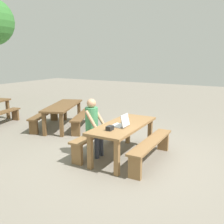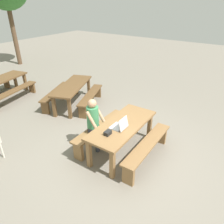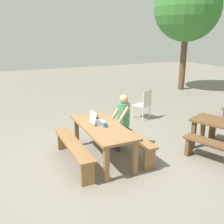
% 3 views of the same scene
% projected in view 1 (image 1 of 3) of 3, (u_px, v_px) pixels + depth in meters
% --- Properties ---
extents(ground_plane, '(30.00, 30.00, 0.00)m').
position_uv_depth(ground_plane, '(123.00, 156.00, 5.49)').
color(ground_plane, gray).
extents(picnic_table_front, '(1.90, 0.79, 0.74)m').
position_uv_depth(picnic_table_front, '(123.00, 129.00, 5.35)').
color(picnic_table_front, olive).
rests_on(picnic_table_front, ground).
extents(bench_near, '(1.82, 0.30, 0.48)m').
position_uv_depth(bench_near, '(151.00, 146.00, 5.11)').
color(bench_near, olive).
rests_on(bench_near, ground).
extents(bench_far, '(1.82, 0.30, 0.48)m').
position_uv_depth(bench_far, '(98.00, 137.00, 5.71)').
color(bench_far, olive).
rests_on(bench_far, ground).
extents(laptop, '(0.32, 0.32, 0.27)m').
position_uv_depth(laptop, '(121.00, 123.00, 5.14)').
color(laptop, silver).
rests_on(laptop, picnic_table_front).
extents(small_pouch, '(0.16, 0.11, 0.09)m').
position_uv_depth(small_pouch, '(110.00, 128.00, 4.88)').
color(small_pouch, black).
rests_on(small_pouch, picnic_table_front).
extents(coffee_mug, '(0.08, 0.08, 0.09)m').
position_uv_depth(coffee_mug, '(124.00, 121.00, 5.41)').
color(coffee_mug, '#335693').
rests_on(coffee_mug, picnic_table_front).
extents(person_seated, '(0.38, 0.39, 1.28)m').
position_uv_depth(person_seated, '(93.00, 123.00, 5.38)').
color(person_seated, '#333847').
rests_on(person_seated, ground).
extents(picnic_table_mid, '(2.10, 1.36, 0.71)m').
position_uv_depth(picnic_table_mid, '(63.00, 108.00, 7.61)').
color(picnic_table_mid, brown).
rests_on(picnic_table_mid, ground).
extents(bench_mid_south, '(1.78, 0.93, 0.45)m').
position_uv_depth(bench_mid_south, '(83.00, 117.00, 7.59)').
color(bench_mid_south, brown).
rests_on(bench_mid_south, ground).
extents(bench_mid_north, '(1.78, 0.93, 0.45)m').
position_uv_depth(bench_mid_north, '(45.00, 116.00, 7.75)').
color(bench_mid_north, brown).
rests_on(bench_mid_north, ground).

